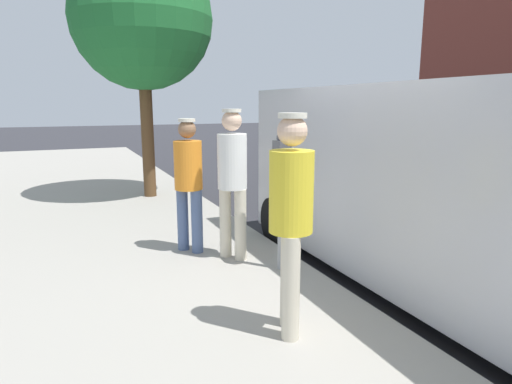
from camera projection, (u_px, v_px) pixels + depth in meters
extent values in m
plane|color=#2D2D33|center=(416.00, 283.00, 4.86)|extent=(80.00, 80.00, 0.00)
cube|color=#9E998E|center=(77.00, 347.00, 3.46)|extent=(5.00, 32.00, 0.15)
cylinder|color=gray|center=(281.00, 219.00, 4.78)|extent=(0.07, 0.07, 1.15)
cube|color=#4C4C51|center=(282.00, 154.00, 4.64)|extent=(0.14, 0.18, 0.28)
sphere|color=#47474C|center=(282.00, 138.00, 4.61)|extent=(0.12, 0.12, 0.12)
cylinder|color=#4C608C|center=(183.00, 219.00, 5.47)|extent=(0.14, 0.14, 0.79)
cylinder|color=#4C608C|center=(197.00, 221.00, 5.37)|extent=(0.14, 0.14, 0.79)
cylinder|color=orange|center=(188.00, 165.00, 5.28)|extent=(0.34, 0.34, 0.59)
sphere|color=#8C6647|center=(187.00, 129.00, 5.20)|extent=(0.21, 0.21, 0.21)
cylinder|color=silver|center=(187.00, 120.00, 5.18)|extent=(0.20, 0.20, 0.04)
cylinder|color=beige|center=(225.00, 222.00, 5.22)|extent=(0.14, 0.14, 0.85)
cylinder|color=beige|center=(240.00, 225.00, 5.11)|extent=(0.14, 0.14, 0.85)
cylinder|color=white|center=(232.00, 161.00, 5.02)|extent=(0.34, 0.34, 0.63)
sphere|color=beige|center=(232.00, 121.00, 4.93)|extent=(0.23, 0.23, 0.23)
cylinder|color=silver|center=(232.00, 111.00, 4.90)|extent=(0.22, 0.22, 0.04)
cylinder|color=beige|center=(291.00, 288.00, 3.36)|extent=(0.14, 0.14, 0.84)
cylinder|color=beige|center=(289.00, 277.00, 3.57)|extent=(0.14, 0.14, 0.84)
cylinder|color=yellow|center=(291.00, 192.00, 3.32)|extent=(0.34, 0.34, 0.63)
sphere|color=beige|center=(292.00, 131.00, 3.23)|extent=(0.23, 0.23, 0.23)
cylinder|color=silver|center=(293.00, 116.00, 3.21)|extent=(0.22, 0.22, 0.04)
cube|color=#BCBCC1|center=(448.00, 182.00, 4.52)|extent=(2.03, 5.21, 1.96)
cube|color=black|center=(323.00, 131.00, 6.65)|extent=(1.84, 0.09, 0.88)
cylinder|color=black|center=(277.00, 221.00, 6.16)|extent=(0.22, 0.68, 0.68)
cylinder|color=black|center=(385.00, 209.00, 6.90)|extent=(0.22, 0.68, 0.68)
cylinder|color=brown|center=(148.00, 134.00, 8.55)|extent=(0.24, 0.24, 2.46)
sphere|color=#226F33|center=(142.00, 18.00, 8.13)|extent=(2.63, 2.63, 2.63)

